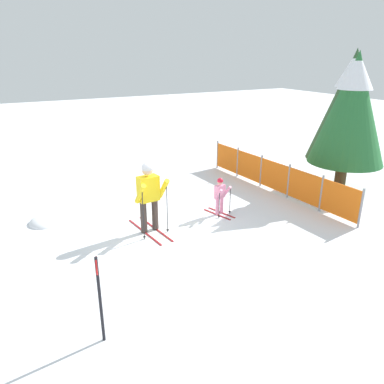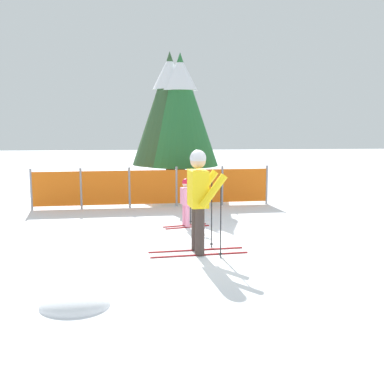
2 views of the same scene
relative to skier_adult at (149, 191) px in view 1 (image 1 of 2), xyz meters
name	(u,v)px [view 1 (image 1 of 2)]	position (x,y,z in m)	size (l,w,h in m)	color
ground_plane	(161,233)	(0.21, 0.21, -1.09)	(60.00, 60.00, 0.00)	white
skier_adult	(149,191)	(0.00, 0.00, 0.00)	(1.76, 0.82, 1.83)	maroon
skier_child	(220,194)	(-0.07, 2.15, -0.47)	(1.03, 0.56, 1.08)	maroon
safety_fence	(274,176)	(-0.79, 4.69, -0.55)	(6.42, 0.46, 1.09)	gray
conifer_far	(352,107)	(0.08, 6.84, 1.63)	(2.37, 2.37, 4.39)	#4C3823
conifer_near	(350,104)	(-0.23, 7.10, 1.66)	(2.40, 2.40, 4.46)	#4C3823
trail_marker	(99,290)	(3.26, -2.13, -0.16)	(0.28, 0.09, 1.51)	black
snow_mound	(44,223)	(-1.81, -2.35, -1.09)	(0.89, 0.75, 0.35)	white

